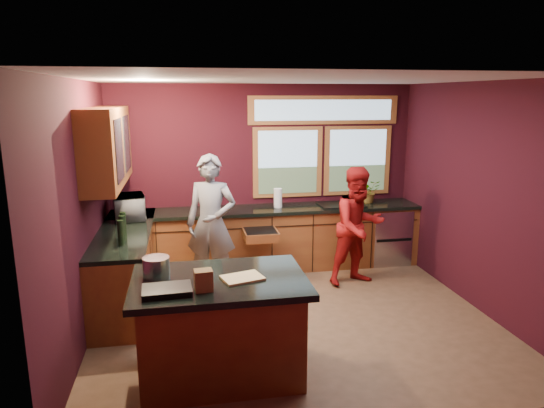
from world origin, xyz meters
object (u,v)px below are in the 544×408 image
object	(u,v)px
person_red	(359,226)
person_grey	(211,224)
island	(221,327)
stock_pot	(156,267)
cutting_board	(242,278)

from	to	relation	value
person_red	person_grey	bearing A→B (deg)	161.37
island	stock_pot	distance (m)	0.80
person_grey	person_red	bearing A→B (deg)	14.99
cutting_board	stock_pot	size ratio (longest dim) A/B	1.46
cutting_board	island	bearing A→B (deg)	165.96
island	stock_pot	bearing A→B (deg)	164.74
person_grey	cutting_board	world-z (taller)	person_grey
island	stock_pot	world-z (taller)	stock_pot
island	cutting_board	size ratio (longest dim) A/B	4.43
island	person_red	bearing A→B (deg)	43.39
cutting_board	stock_pot	xyz separation A→B (m)	(-0.75, 0.20, 0.08)
cutting_board	stock_pot	bearing A→B (deg)	165.07
person_red	stock_pot	distance (m)	3.12
person_grey	cutting_board	size ratio (longest dim) A/B	5.16
stock_pot	person_red	bearing A→B (deg)	34.40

